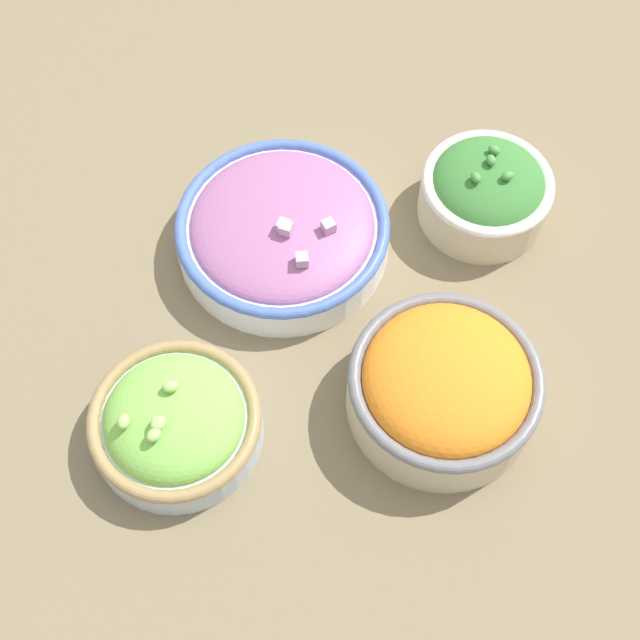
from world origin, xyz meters
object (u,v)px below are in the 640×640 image
at_px(bowl_lettuce, 175,422).
at_px(bowl_red_onion, 283,230).
at_px(bowl_broccoli, 486,191).
at_px(bowl_carrots, 445,385).

height_order(bowl_lettuce, bowl_red_onion, bowl_lettuce).
relative_size(bowl_lettuce, bowl_broccoli, 1.17).
relative_size(bowl_broccoli, bowl_carrots, 0.76).
bearing_deg(bowl_carrots, bowl_lettuce, -39.59).
bearing_deg(bowl_broccoli, bowl_lettuce, -6.83).
distance_m(bowl_broccoli, bowl_red_onion, 0.21).
distance_m(bowl_lettuce, bowl_red_onion, 0.22).
relative_size(bowl_carrots, bowl_red_onion, 0.82).
bearing_deg(bowl_lettuce, bowl_red_onion, -160.69).
xyz_separation_m(bowl_lettuce, bowl_carrots, (-0.18, 0.15, 0.01)).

